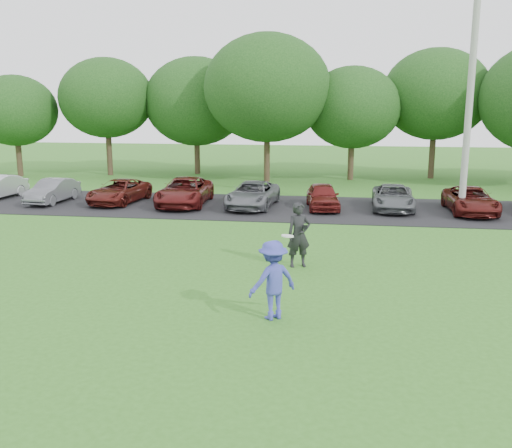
{
  "coord_description": "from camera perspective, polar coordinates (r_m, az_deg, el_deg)",
  "views": [
    {
      "loc": [
        2.33,
        -12.34,
        4.78
      ],
      "look_at": [
        0.0,
        3.5,
        1.3
      ],
      "focal_mm": 40.0,
      "sensor_mm": 36.0,
      "label": 1
    }
  ],
  "objects": [
    {
      "name": "ground",
      "position": [
        13.44,
        -2.2,
        -8.59
      ],
      "size": [
        100.0,
        100.0,
        0.0
      ],
      "primitive_type": "plane",
      "color": "#31671D",
      "rests_on": "ground"
    },
    {
      "name": "utility_pole",
      "position": [
        25.17,
        20.57,
        11.33
      ],
      "size": [
        0.28,
        0.28,
        9.4
      ],
      "primitive_type": "cylinder",
      "color": "#9A9B96",
      "rests_on": "ground"
    },
    {
      "name": "parked_cars",
      "position": [
        25.81,
        2.61,
        2.93
      ],
      "size": [
        30.44,
        4.57,
        1.25
      ],
      "color": "#A9ACB1",
      "rests_on": "parking_lot"
    },
    {
      "name": "frisbee_player",
      "position": [
        12.66,
        1.7,
        -5.61
      ],
      "size": [
        1.32,
        1.23,
        1.94
      ],
      "color": "#3A40A5",
      "rests_on": "ground"
    },
    {
      "name": "camera_bystander",
      "position": [
        16.61,
        4.31,
        -1.09
      ],
      "size": [
        0.81,
        0.67,
        1.91
      ],
      "color": "black",
      "rests_on": "ground"
    },
    {
      "name": "parking_lot",
      "position": [
        25.89,
        3.06,
        1.64
      ],
      "size": [
        32.0,
        6.5,
        0.03
      ],
      "primitive_type": "cube",
      "color": "black",
      "rests_on": "ground"
    },
    {
      "name": "tree_row",
      "position": [
        35.11,
        7.2,
        12.39
      ],
      "size": [
        42.39,
        9.85,
        8.64
      ],
      "color": "#38281C",
      "rests_on": "ground"
    }
  ]
}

